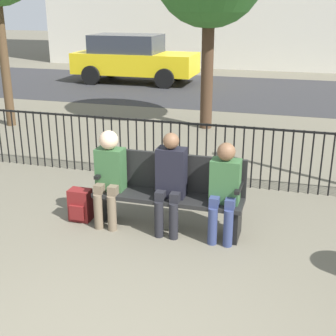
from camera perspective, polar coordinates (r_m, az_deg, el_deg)
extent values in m
cube|color=black|center=(5.68, 0.00, -3.57)|extent=(1.83, 0.45, 0.05)
cube|color=black|center=(5.75, 0.54, -0.45)|extent=(1.83, 0.05, 0.47)
cube|color=black|center=(6.04, -7.81, -4.61)|extent=(0.06, 0.38, 0.40)
cube|color=black|center=(5.61, 8.44, -6.60)|extent=(0.06, 0.38, 0.40)
cube|color=black|center=(5.87, -8.01, -0.60)|extent=(0.06, 0.38, 0.04)
cube|color=black|center=(5.43, 8.68, -2.34)|extent=(0.06, 0.38, 0.04)
cylinder|color=brown|center=(5.84, -8.48, -5.27)|extent=(0.11, 0.11, 0.45)
cylinder|color=brown|center=(5.77, -6.84, -5.50)|extent=(0.11, 0.11, 0.45)
cube|color=brown|center=(5.81, -8.20, -2.41)|extent=(0.11, 0.20, 0.12)
cube|color=brown|center=(5.74, -6.56, -2.60)|extent=(0.11, 0.20, 0.12)
cube|color=#335B33|center=(5.81, -7.01, -0.12)|extent=(0.34, 0.22, 0.53)
sphere|color=beige|center=(5.67, -7.24, 3.42)|extent=(0.23, 0.23, 0.23)
cylinder|color=black|center=(5.58, -1.11, -6.27)|extent=(0.11, 0.11, 0.45)
cylinder|color=black|center=(5.53, 0.68, -6.50)|extent=(0.11, 0.11, 0.45)
cube|color=black|center=(5.55, -0.82, -3.28)|extent=(0.11, 0.20, 0.12)
cube|color=black|center=(5.51, 0.97, -3.48)|extent=(0.11, 0.20, 0.12)
cube|color=black|center=(5.55, 0.42, -0.54)|extent=(0.34, 0.22, 0.60)
sphere|color=brown|center=(5.40, 0.38, 3.32)|extent=(0.19, 0.19, 0.19)
cylinder|color=navy|center=(5.44, 5.45, -7.07)|extent=(0.11, 0.11, 0.45)
cylinder|color=navy|center=(5.41, 7.34, -7.29)|extent=(0.11, 0.11, 0.45)
cube|color=navy|center=(5.41, 5.75, -4.00)|extent=(0.11, 0.20, 0.12)
cube|color=navy|center=(5.39, 7.64, -4.20)|extent=(0.11, 0.20, 0.12)
cube|color=#335B33|center=(5.43, 7.00, -1.60)|extent=(0.34, 0.22, 0.52)
sphere|color=brown|center=(5.29, 7.12, 1.98)|extent=(0.21, 0.21, 0.21)
cube|color=maroon|center=(6.10, -10.63, -4.43)|extent=(0.27, 0.19, 0.42)
cube|color=maroon|center=(6.04, -11.07, -5.38)|extent=(0.19, 0.04, 0.19)
cylinder|color=black|center=(8.61, -19.83, 3.71)|extent=(0.02, 0.02, 0.95)
cylinder|color=black|center=(8.53, -19.07, 3.66)|extent=(0.02, 0.02, 0.95)
cylinder|color=black|center=(8.45, -18.29, 3.61)|extent=(0.02, 0.02, 0.95)
cylinder|color=black|center=(8.37, -17.49, 3.55)|extent=(0.02, 0.02, 0.95)
cylinder|color=black|center=(8.30, -16.68, 3.49)|extent=(0.02, 0.02, 0.95)
cylinder|color=black|center=(8.22, -15.86, 3.43)|extent=(0.02, 0.02, 0.95)
cylinder|color=black|center=(8.15, -15.02, 3.37)|extent=(0.02, 0.02, 0.95)
cylinder|color=black|center=(8.08, -14.16, 3.30)|extent=(0.02, 0.02, 0.95)
cylinder|color=black|center=(8.01, -13.29, 3.24)|extent=(0.02, 0.02, 0.95)
cylinder|color=black|center=(7.94, -12.41, 3.17)|extent=(0.02, 0.02, 0.95)
cylinder|color=black|center=(7.88, -11.51, 3.10)|extent=(0.02, 0.02, 0.95)
cylinder|color=black|center=(7.82, -10.60, 3.03)|extent=(0.02, 0.02, 0.95)
cylinder|color=black|center=(7.76, -9.67, 2.96)|extent=(0.02, 0.02, 0.95)
cylinder|color=black|center=(7.70, -8.73, 2.88)|extent=(0.02, 0.02, 0.95)
cylinder|color=black|center=(7.64, -7.78, 2.80)|extent=(0.02, 0.02, 0.95)
cylinder|color=black|center=(7.59, -6.81, 2.72)|extent=(0.02, 0.02, 0.95)
cylinder|color=black|center=(7.53, -5.82, 2.64)|extent=(0.02, 0.02, 0.95)
cylinder|color=black|center=(7.49, -4.83, 2.56)|extent=(0.02, 0.02, 0.95)
cylinder|color=black|center=(7.44, -3.82, 2.48)|extent=(0.02, 0.02, 0.95)
cylinder|color=black|center=(7.39, -2.80, 2.39)|extent=(0.02, 0.02, 0.95)
cylinder|color=black|center=(7.35, -1.76, 2.30)|extent=(0.02, 0.02, 0.95)
cylinder|color=black|center=(7.31, -0.72, 2.21)|extent=(0.02, 0.02, 0.95)
cylinder|color=black|center=(7.27, 0.34, 2.12)|extent=(0.02, 0.02, 0.95)
cylinder|color=black|center=(7.24, 1.40, 2.03)|extent=(0.02, 0.02, 0.95)
cylinder|color=black|center=(7.20, 2.48, 1.93)|extent=(0.02, 0.02, 0.95)
cylinder|color=black|center=(7.17, 3.57, 1.83)|extent=(0.02, 0.02, 0.95)
cylinder|color=black|center=(7.15, 4.66, 1.74)|extent=(0.02, 0.02, 0.95)
cylinder|color=black|center=(7.12, 5.76, 1.64)|extent=(0.02, 0.02, 0.95)
cylinder|color=black|center=(7.10, 6.87, 1.53)|extent=(0.02, 0.02, 0.95)
cylinder|color=black|center=(7.08, 7.99, 1.43)|extent=(0.02, 0.02, 0.95)
cylinder|color=black|center=(7.06, 9.11, 1.33)|extent=(0.02, 0.02, 0.95)
cylinder|color=black|center=(7.05, 10.24, 1.23)|extent=(0.02, 0.02, 0.95)
cylinder|color=black|center=(7.04, 11.37, 1.12)|extent=(0.02, 0.02, 0.95)
cylinder|color=black|center=(7.03, 12.50, 1.02)|extent=(0.02, 0.02, 0.95)
cylinder|color=black|center=(7.02, 13.64, 0.91)|extent=(0.02, 0.02, 0.95)
cylinder|color=black|center=(7.02, 14.78, 0.80)|extent=(0.02, 0.02, 0.95)
cylinder|color=black|center=(7.02, 15.91, 0.69)|extent=(0.02, 0.02, 0.95)
cylinder|color=black|center=(7.02, 17.05, 0.59)|extent=(0.02, 0.02, 0.95)
cylinder|color=black|center=(7.03, 18.19, 0.48)|extent=(0.02, 0.02, 0.95)
cylinder|color=black|center=(7.03, 19.32, 0.37)|extent=(0.02, 0.02, 0.95)
cube|color=black|center=(7.04, 3.80, 5.35)|extent=(9.00, 0.03, 0.03)
cylinder|color=#4C3823|center=(11.08, -19.36, 12.46)|extent=(0.20, 0.20, 2.98)
cylinder|color=#422D1E|center=(10.31, 4.80, 12.10)|extent=(0.26, 0.26, 2.65)
cube|color=#2B2B2D|center=(15.02, 10.55, 9.07)|extent=(24.00, 6.00, 0.01)
cube|color=yellow|center=(16.60, -3.96, 12.65)|extent=(4.20, 1.70, 0.70)
cube|color=#2D333D|center=(16.65, -5.06, 14.89)|extent=(2.31, 1.56, 0.60)
cylinder|color=black|center=(15.42, -0.42, 10.85)|extent=(0.64, 0.20, 0.64)
cylinder|color=black|center=(17.08, 1.29, 11.70)|extent=(0.64, 0.20, 0.64)
cylinder|color=black|center=(16.35, -9.36, 11.10)|extent=(0.64, 0.20, 0.64)
cylinder|color=black|center=(17.93, -6.96, 11.94)|extent=(0.64, 0.20, 0.64)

